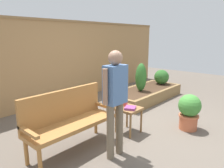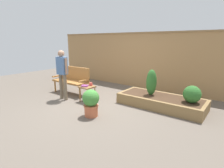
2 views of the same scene
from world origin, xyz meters
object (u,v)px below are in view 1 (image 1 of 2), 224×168
Objects in this scene: book_on_table at (130,108)px; person_by_bench at (115,95)px; cup_on_table at (125,103)px; potted_boxwood at (189,110)px; garden_bench at (68,116)px; shrub_far_corner at (162,77)px; side_table at (129,112)px; shrub_near_bench at (141,77)px.

book_on_table is 0.13× the size of person_by_bench.
potted_boxwood reaches higher than cup_on_table.
garden_bench reaches higher than cup_on_table.
cup_on_table is 0.30× the size of shrub_far_corner.
garden_bench is 1.14m from cup_on_table.
side_table is at bearing -17.99° from garden_bench.
shrub_far_corner reaches higher than side_table.
book_on_table is (1.04, -0.41, -0.04)m from garden_bench.
side_table is (1.08, -0.35, -0.15)m from garden_bench.
book_on_table is 0.44× the size of shrub_far_corner.
garden_bench is at bearing -172.03° from shrub_far_corner.
shrub_near_bench reaches higher than potted_boxwood.
potted_boxwood is 1.87m from shrub_near_bench.
cup_on_table is at bearing 39.71° from book_on_table.
book_on_table is 1.99m from shrub_near_bench.
garden_bench is 3.25× the size of shrub_far_corner.
side_table is 2.45× the size of book_on_table.
potted_boxwood is at bearing -139.50° from shrub_far_corner.
potted_boxwood is 2.56m from shrub_far_corner.
shrub_near_bench reaches higher than book_on_table.
shrub_near_bench is 1.13m from shrub_far_corner.
shrub_far_corner reaches higher than potted_boxwood.
person_by_bench reaches higher than shrub_near_bench.
garden_bench is 1.14m from side_table.
garden_bench is 1.12m from book_on_table.
shrub_far_corner is 0.28× the size of person_by_bench.
cup_on_table is 1.23m from potted_boxwood.
shrub_near_bench is 0.48× the size of person_by_bench.
shrub_near_bench reaches higher than cup_on_table.
shrub_near_bench is (1.65, 0.77, 0.14)m from cup_on_table.
person_by_bench reaches higher than book_on_table.
book_on_table is at bearing -161.53° from shrub_far_corner.
garden_bench is 10.94× the size of cup_on_table.
garden_bench is 7.36× the size of book_on_table.
cup_on_table is at bearing -11.52° from garden_bench.
shrub_near_bench is (2.77, 0.55, 0.13)m from garden_bench.
side_table is 1.16m from potted_boxwood.
shrub_far_corner is (2.86, 0.95, 0.02)m from book_on_table.
cup_on_table is (1.12, -0.23, -0.01)m from garden_bench.
book_on_table reaches higher than side_table.
garden_bench is 3.00× the size of side_table.
potted_boxwood reaches higher than book_on_table.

